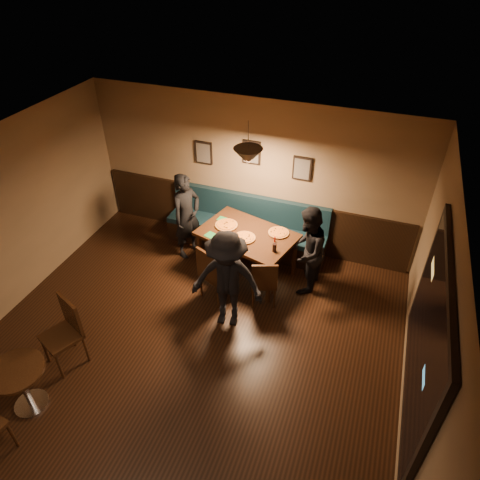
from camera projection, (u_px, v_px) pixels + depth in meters
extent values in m
plane|color=black|center=(168.00, 381.00, 5.91)|extent=(7.00, 7.00, 0.00)
plane|color=silver|center=(140.00, 208.00, 4.24)|extent=(7.00, 7.00, 0.00)
plane|color=#8C704F|center=(252.00, 175.00, 7.72)|extent=(6.00, 0.00, 6.00)
plane|color=#8C704F|center=(427.00, 384.00, 4.26)|extent=(0.00, 7.00, 7.00)
cube|color=black|center=(250.00, 218.00, 8.23)|extent=(5.88, 0.06, 1.00)
cube|color=black|center=(426.00, 339.00, 4.59)|extent=(0.06, 2.56, 1.86)
plane|color=black|center=(423.00, 338.00, 4.60)|extent=(0.00, 2.40, 2.40)
cube|color=black|center=(204.00, 153.00, 7.76)|extent=(0.32, 0.04, 0.42)
cube|color=black|center=(251.00, 152.00, 7.43)|extent=(0.32, 0.04, 0.42)
cube|color=black|center=(302.00, 169.00, 7.27)|extent=(0.32, 0.04, 0.42)
cone|color=black|center=(248.00, 156.00, 6.40)|extent=(0.44, 0.44, 0.25)
cube|color=#311E0D|center=(247.00, 253.00, 7.50)|extent=(1.77, 1.38, 0.84)
imported|color=black|center=(187.00, 216.00, 7.71)|extent=(0.58, 0.70, 1.63)
imported|color=black|center=(307.00, 251.00, 6.97)|extent=(0.64, 0.79, 1.56)
imported|color=black|center=(227.00, 281.00, 6.32)|extent=(1.15, 0.76, 1.66)
cylinder|color=#CC5D26|center=(226.00, 225.00, 7.41)|extent=(0.45, 0.45, 0.04)
cylinder|color=orange|center=(245.00, 238.00, 7.12)|extent=(0.46, 0.46, 0.04)
cylinder|color=gold|center=(279.00, 233.00, 7.23)|extent=(0.43, 0.43, 0.04)
cylinder|color=black|center=(274.00, 248.00, 6.82)|extent=(0.08, 0.08, 0.14)
cylinder|color=#9E0B05|center=(275.00, 239.00, 7.03)|extent=(0.03, 0.03, 0.11)
cube|color=#207A38|center=(222.00, 219.00, 7.59)|extent=(0.16, 0.16, 0.01)
cube|color=#1E7231|center=(210.00, 235.00, 7.21)|extent=(0.21, 0.21, 0.01)
cube|color=silver|center=(241.00, 248.00, 6.93)|extent=(0.17, 0.09, 0.00)
cylinder|color=black|center=(24.00, 388.00, 5.42)|extent=(0.68, 0.68, 0.72)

